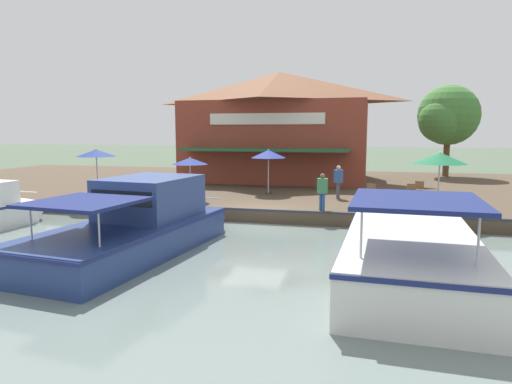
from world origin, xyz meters
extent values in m
plane|color=#4C5B47|center=(0.00, 0.00, 0.00)|extent=(220.00, 220.00, 0.00)
cube|color=#4C3D2D|center=(-11.00, 0.00, 0.30)|extent=(22.00, 56.00, 0.60)
cube|color=#2D2D33|center=(-0.10, 0.00, 0.65)|extent=(0.20, 50.40, 0.10)
cube|color=brown|center=(-13.57, -1.67, 3.31)|extent=(8.25, 12.28, 5.43)
pyramid|color=brown|center=(-13.57, -1.67, 7.11)|extent=(8.67, 12.89, 2.17)
cube|color=#235633|center=(-8.55, -1.67, 2.90)|extent=(1.80, 10.44, 0.16)
cube|color=silver|center=(-9.41, -1.67, 4.81)|extent=(0.08, 7.37, 0.70)
cylinder|color=#B7B7B7|center=(-5.56, -0.66, 1.73)|extent=(0.06, 0.06, 2.26)
cylinder|color=#2D2D33|center=(-5.56, -0.66, 0.63)|extent=(0.36, 0.36, 0.06)
cone|color=navy|center=(-5.56, -0.66, 2.80)|extent=(1.91, 1.91, 0.43)
cone|color=white|center=(-5.56, -0.66, 2.82)|extent=(1.18, 1.18, 0.34)
sphere|color=white|center=(-5.56, -0.66, 3.01)|extent=(0.08, 0.08, 0.08)
cylinder|color=#B7B7B7|center=(-2.25, -3.90, 1.61)|extent=(0.06, 0.06, 2.01)
cylinder|color=#2D2D33|center=(-2.25, -3.90, 0.63)|extent=(0.36, 0.36, 0.06)
cone|color=navy|center=(-2.25, -3.90, 2.56)|extent=(1.76, 1.76, 0.33)
cone|color=yellow|center=(-2.25, -3.90, 2.58)|extent=(1.09, 1.09, 0.26)
sphere|color=yellow|center=(-2.25, -3.90, 2.73)|extent=(0.08, 0.08, 0.08)
cylinder|color=#B7B7B7|center=(-1.81, 7.58, 1.78)|extent=(0.06, 0.06, 2.35)
cylinder|color=#2D2D33|center=(-1.81, 7.58, 0.63)|extent=(0.36, 0.36, 0.06)
cone|color=#19663D|center=(-1.81, 7.58, 2.88)|extent=(2.23, 2.23, 0.48)
cone|color=silver|center=(-1.81, 7.58, 2.90)|extent=(1.38, 1.38, 0.38)
sphere|color=silver|center=(-1.81, 7.58, 3.12)|extent=(0.08, 0.08, 0.08)
cylinder|color=#B7B7B7|center=(-1.63, -8.68, 1.79)|extent=(0.06, 0.06, 2.39)
cylinder|color=#2D2D33|center=(-1.63, -8.68, 0.63)|extent=(0.36, 0.36, 0.06)
cone|color=navy|center=(-1.63, -8.68, 2.94)|extent=(1.97, 1.97, 0.35)
cone|color=yellow|center=(-1.63, -8.68, 2.96)|extent=(1.22, 1.22, 0.28)
sphere|color=yellow|center=(-1.63, -8.68, 3.11)|extent=(0.08, 0.08, 0.08)
cube|color=brown|center=(-4.40, 6.97, 0.81)|extent=(0.04, 0.04, 0.42)
cube|color=brown|center=(-4.39, 6.57, 0.81)|extent=(0.04, 0.04, 0.42)
cube|color=brown|center=(-4.80, 6.95, 0.81)|extent=(0.04, 0.04, 0.42)
cube|color=brown|center=(-4.79, 6.55, 0.81)|extent=(0.04, 0.04, 0.42)
cube|color=brown|center=(-4.59, 6.76, 1.03)|extent=(0.46, 0.46, 0.05)
cube|color=brown|center=(-4.79, 6.75, 1.25)|extent=(0.06, 0.44, 0.40)
cube|color=brown|center=(-5.76, 7.41, 0.81)|extent=(0.05, 0.05, 0.42)
cube|color=brown|center=(-5.82, 7.02, 0.81)|extent=(0.05, 0.05, 0.42)
cube|color=brown|center=(-6.16, 7.47, 0.81)|extent=(0.05, 0.05, 0.42)
cube|color=brown|center=(-6.21, 7.07, 0.81)|extent=(0.05, 0.05, 0.42)
cube|color=brown|center=(-5.99, 7.24, 1.03)|extent=(0.50, 0.50, 0.05)
cube|color=brown|center=(-6.19, 7.27, 1.25)|extent=(0.10, 0.44, 0.40)
cube|color=brown|center=(-3.92, 4.87, 0.81)|extent=(0.05, 0.05, 0.42)
cube|color=brown|center=(-4.04, 4.49, 0.81)|extent=(0.05, 0.05, 0.42)
cube|color=brown|center=(-4.30, 5.00, 0.81)|extent=(0.05, 0.05, 0.42)
cube|color=brown|center=(-4.42, 4.62, 0.81)|extent=(0.05, 0.05, 0.42)
cube|color=brown|center=(-4.17, 4.75, 1.03)|extent=(0.56, 0.56, 0.05)
cube|color=brown|center=(-4.36, 4.81, 1.25)|extent=(0.18, 0.43, 0.40)
cylinder|color=#4C4C56|center=(-4.76, 3.21, 1.01)|extent=(0.13, 0.13, 0.82)
cylinder|color=#4C4C56|center=(-4.60, 3.16, 1.01)|extent=(0.13, 0.13, 0.82)
cylinder|color=#2D5193|center=(-4.68, 3.19, 1.75)|extent=(0.48, 0.48, 0.65)
sphere|color=#DBB28E|center=(-4.68, 3.19, 2.19)|extent=(0.22, 0.22, 0.22)
cylinder|color=#2D5193|center=(-0.75, 2.71, 1.00)|extent=(0.13, 0.13, 0.79)
cylinder|color=#2D5193|center=(-0.65, 2.83, 1.00)|extent=(0.13, 0.13, 0.79)
cylinder|color=#337547|center=(-0.70, 2.77, 1.70)|extent=(0.46, 0.46, 0.63)
sphere|color=brown|center=(-0.70, 2.77, 2.12)|extent=(0.21, 0.21, 0.21)
cube|color=silver|center=(6.28, 5.80, 0.70)|extent=(8.20, 3.56, 1.25)
ellipsoid|color=silver|center=(2.25, 5.97, 0.70)|extent=(2.97, 3.18, 1.25)
cube|color=navy|center=(6.28, 5.80, 1.25)|extent=(8.29, 3.60, 0.10)
cube|color=navy|center=(8.18, 5.72, 2.46)|extent=(3.24, 2.87, 0.10)
cylinder|color=silver|center=(9.17, 6.81, 1.89)|extent=(0.05, 0.05, 1.13)
cylinder|color=silver|center=(9.07, 4.56, 1.89)|extent=(0.05, 0.05, 1.13)
cube|color=navy|center=(5.96, -2.74, 0.58)|extent=(8.16, 4.06, 1.00)
ellipsoid|color=navy|center=(2.06, -2.30, 0.58)|extent=(3.09, 3.33, 1.00)
cube|color=navy|center=(5.96, -2.74, 1.00)|extent=(8.26, 4.11, 0.10)
cube|color=navy|center=(4.58, -2.58, 1.77)|extent=(3.50, 2.91, 1.37)
cube|color=black|center=(6.17, -2.76, 1.94)|extent=(0.31, 2.23, 0.48)
cube|color=navy|center=(7.80, -2.94, 2.05)|extent=(2.99, 3.01, 0.09)
cylinder|color=silver|center=(8.73, -1.92, 1.57)|extent=(0.05, 0.05, 0.97)
cylinder|color=silver|center=(8.48, -4.15, 1.57)|extent=(0.05, 0.05, 0.97)
cylinder|color=silver|center=(1.74, -2.26, 1.38)|extent=(0.32, 2.55, 0.04)
ellipsoid|color=white|center=(2.01, -10.30, 0.57)|extent=(2.13, 2.30, 0.99)
cylinder|color=silver|center=(1.78, -10.28, 1.37)|extent=(0.19, 1.80, 0.04)
cylinder|color=brown|center=(-18.73, 10.43, 2.08)|extent=(0.46, 0.46, 2.96)
sphere|color=#427A38|center=(-18.73, 10.43, 5.26)|extent=(4.54, 4.54, 4.54)
sphere|color=#427A38|center=(-17.82, 9.75, 4.81)|extent=(3.17, 3.17, 3.17)
camera|label=1|loc=(18.75, 4.66, 3.97)|focal=32.00mm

